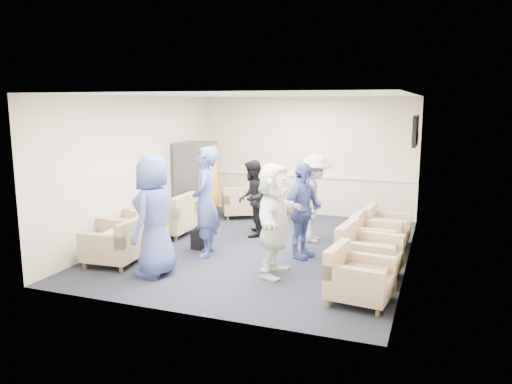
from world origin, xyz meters
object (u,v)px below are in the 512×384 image
(armchair_left_far, at_px, (171,218))
(person_mid_left, at_px, (205,202))
(person_mid_right, at_px, (301,211))
(armchair_right_midnear, at_px, (366,255))
(person_front_right, at_px, (274,220))
(armchair_right_far, at_px, (384,229))
(armchair_corner, at_px, (240,204))
(armchair_right_near, at_px, (356,279))
(person_front_left, at_px, (154,216))
(person_back_left, at_px, (252,198))
(armchair_right_midfar, at_px, (372,239))
(vending_machine, at_px, (196,181))
(armchair_left_near, at_px, (117,245))
(armchair_left_mid, at_px, (136,232))
(person_back_right, at_px, (314,198))

(armchair_left_far, distance_m, person_mid_left, 1.62)
(person_mid_right, bearing_deg, armchair_right_midnear, -98.11)
(armchair_right_midnear, bearing_deg, person_front_right, 111.85)
(person_front_right, bearing_deg, armchair_right_far, -33.31)
(armchair_right_far, distance_m, person_mid_right, 1.83)
(armchair_corner, distance_m, person_mid_left, 2.97)
(person_front_right, bearing_deg, armchair_left_far, 59.63)
(armchair_right_near, height_order, person_front_left, person_front_left)
(armchair_left_far, relative_size, armchair_right_midnear, 0.95)
(armchair_right_midnear, distance_m, person_front_right, 1.46)
(armchair_right_near, relative_size, person_front_left, 0.47)
(person_back_left, bearing_deg, armchair_corner, -162.09)
(armchair_right_midnear, relative_size, person_mid_right, 0.58)
(armchair_right_midfar, xyz_separation_m, vending_machine, (-4.01, 1.36, 0.56))
(armchair_right_midfar, height_order, armchair_right_far, armchair_right_midfar)
(person_front_left, bearing_deg, armchair_right_near, 87.68)
(armchair_left_far, bearing_deg, armchair_left_near, 2.10)
(armchair_right_far, bearing_deg, armchair_left_mid, 118.63)
(armchair_left_near, xyz_separation_m, person_mid_right, (2.67, 1.40, 0.49))
(person_mid_left, bearing_deg, vending_machine, -165.67)
(armchair_corner, bearing_deg, person_mid_right, 101.94)
(person_back_left, xyz_separation_m, person_front_right, (1.11, -1.98, 0.11))
(armchair_right_midnear, distance_m, armchair_right_midfar, 1.09)
(armchair_right_midfar, bearing_deg, armchair_right_midnear, -175.11)
(armchair_left_mid, bearing_deg, person_front_right, 88.16)
(person_back_left, bearing_deg, person_front_left, -25.00)
(armchair_right_midfar, distance_m, person_back_left, 2.47)
(person_back_right, relative_size, person_front_right, 0.96)
(armchair_left_near, relative_size, armchair_right_midfar, 1.07)
(person_front_left, bearing_deg, person_front_right, 107.81)
(armchair_left_far, distance_m, vending_machine, 1.47)
(armchair_left_mid, xyz_separation_m, armchair_right_midnear, (3.95, 0.09, -0.02))
(armchair_left_far, bearing_deg, armchair_right_midnear, 74.12)
(armchair_left_mid, relative_size, armchair_right_midfar, 1.21)
(armchair_right_near, bearing_deg, armchair_right_far, 5.98)
(person_back_right, xyz_separation_m, person_mid_right, (0.03, -1.05, -0.01))
(armchair_left_near, xyz_separation_m, person_front_right, (2.51, 0.43, 0.54))
(armchair_left_mid, bearing_deg, armchair_left_near, 13.39)
(vending_machine, height_order, person_front_right, vending_machine)
(armchair_left_near, relative_size, person_back_left, 0.57)
(armchair_left_near, distance_m, person_front_right, 2.61)
(person_back_right, bearing_deg, armchair_corner, 50.00)
(armchair_left_mid, relative_size, armchair_right_far, 1.20)
(vending_machine, xyz_separation_m, person_front_right, (2.74, -2.81, -0.01))
(armchair_right_far, relative_size, person_back_right, 0.48)
(armchair_left_far, relative_size, person_back_right, 0.54)
(armchair_right_midfar, relative_size, armchair_right_far, 1.00)
(armchair_right_midfar, bearing_deg, person_back_right, 65.98)
(armchair_left_mid, height_order, armchair_right_far, armchair_left_mid)
(armchair_left_far, bearing_deg, armchair_corner, 160.30)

